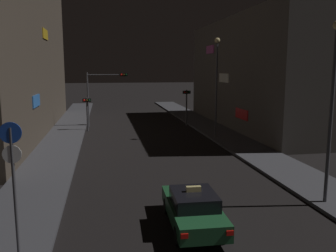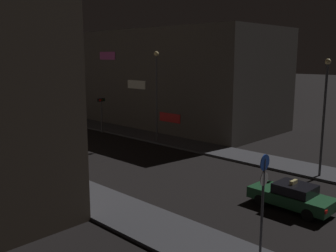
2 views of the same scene
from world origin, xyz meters
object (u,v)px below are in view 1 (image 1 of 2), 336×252
at_px(sign_pole_left, 14,177).
at_px(street_lamp_far_block, 217,74).
at_px(traffic_light_right_kerb, 187,100).
at_px(traffic_light_left_kerb, 87,107).
at_px(taxi, 193,208).
at_px(traffic_light_overhead, 103,88).
at_px(street_lamp_near_block, 332,99).

distance_m(sign_pole_left, street_lamp_far_block, 22.04).
bearing_deg(traffic_light_right_kerb, sign_pole_left, -113.79).
relative_size(traffic_light_left_kerb, traffic_light_right_kerb, 0.86).
xyz_separation_m(taxi, traffic_light_left_kerb, (-4.79, 22.39, 1.62)).
bearing_deg(traffic_light_overhead, traffic_light_left_kerb, -120.35).
height_order(sign_pole_left, street_lamp_far_block, street_lamp_far_block).
height_order(traffic_light_overhead, traffic_light_left_kerb, traffic_light_overhead).
relative_size(traffic_light_right_kerb, sign_pole_left, 0.88).
bearing_deg(street_lamp_near_block, traffic_light_left_kerb, 117.47).
height_order(traffic_light_left_kerb, traffic_light_right_kerb, traffic_light_right_kerb).
xyz_separation_m(traffic_light_right_kerb, street_lamp_far_block, (0.80, -7.52, 2.79)).
bearing_deg(traffic_light_overhead, taxi, -82.57).
relative_size(traffic_light_overhead, traffic_light_right_kerb, 1.48).
bearing_deg(sign_pole_left, traffic_light_left_kerb, 87.27).
relative_size(taxi, traffic_light_overhead, 0.80).
bearing_deg(taxi, traffic_light_left_kerb, 102.08).
relative_size(taxi, traffic_light_left_kerb, 1.39).
xyz_separation_m(taxi, street_lamp_far_block, (6.20, 16.60, 4.75)).
relative_size(taxi, street_lamp_near_block, 0.58).
bearing_deg(taxi, street_lamp_far_block, 69.53).
height_order(traffic_light_overhead, traffic_light_right_kerb, traffic_light_overhead).
bearing_deg(traffic_light_left_kerb, sign_pole_left, -92.73).
height_order(traffic_light_right_kerb, street_lamp_far_block, street_lamp_far_block).
distance_m(traffic_light_overhead, street_lamp_far_block, 12.73).
relative_size(traffic_light_overhead, traffic_light_left_kerb, 1.73).
bearing_deg(traffic_light_overhead, sign_pole_left, -95.74).
height_order(traffic_light_overhead, street_lamp_near_block, street_lamp_near_block).
height_order(traffic_light_left_kerb, street_lamp_near_block, street_lamp_near_block).
relative_size(traffic_light_overhead, street_lamp_far_block, 0.67).
height_order(sign_pole_left, street_lamp_near_block, street_lamp_near_block).
bearing_deg(traffic_light_overhead, street_lamp_near_block, -68.24).
bearing_deg(taxi, traffic_light_overhead, 97.43).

